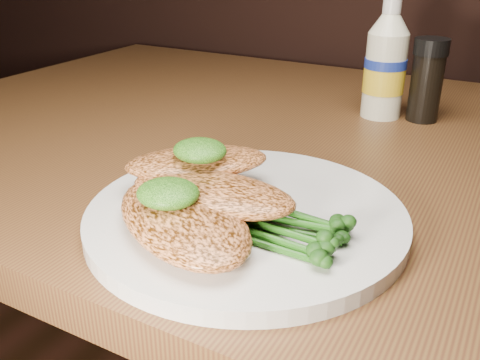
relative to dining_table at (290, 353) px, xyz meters
The scene contains 10 objects.
dining_table is the anchor object (origin of this frame).
plate 0.46m from the dining_table, 78.84° to the right, with size 0.29×0.29×0.01m, color silver.
chicken_front 0.51m from the dining_table, 85.69° to the right, with size 0.17×0.09×0.03m, color #E18147.
chicken_mid 0.49m from the dining_table, 84.24° to the right, with size 0.15×0.08×0.02m, color #E18147.
chicken_back 0.48m from the dining_table, 93.09° to the right, with size 0.14×0.07×0.02m, color #E18147.
pesto_front 0.52m from the dining_table, 88.03° to the right, with size 0.05×0.05×0.02m, color #0D3808.
pesto_back 0.50m from the dining_table, 90.66° to the right, with size 0.05×0.05×0.02m, color #0D3808.
broccolini_bundle 0.49m from the dining_table, 70.95° to the right, with size 0.13×0.10×0.02m, color #1C5212, non-canonical shape.
mayo_bottle 0.48m from the dining_table, 61.26° to the left, with size 0.06×0.06×0.16m, color beige, non-canonical shape.
pepper_grinder 0.47m from the dining_table, 47.10° to the left, with size 0.05×0.05×0.11m, color black, non-canonical shape.
Camera 1 is at (0.25, 0.43, 0.99)m, focal length 39.54 mm.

